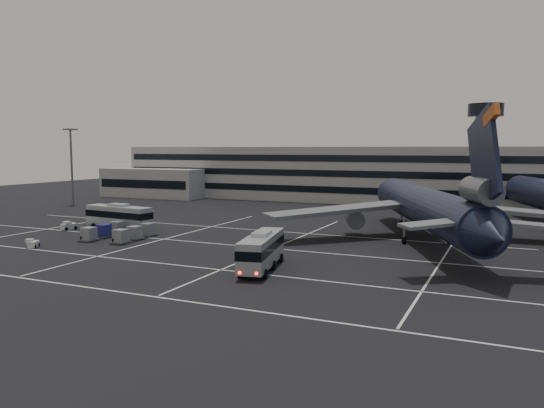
{
  "coord_description": "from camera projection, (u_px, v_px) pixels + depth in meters",
  "views": [
    {
      "loc": [
        41.45,
        -60.79,
        13.6
      ],
      "look_at": [
        7.54,
        13.67,
        5.0
      ],
      "focal_mm": 35.0,
      "sensor_mm": 36.0,
      "label": 1
    }
  ],
  "objects": [
    {
      "name": "ground",
      "position": [
        182.0,
        247.0,
        73.53
      ],
      "size": [
        260.0,
        260.0,
        0.0
      ],
      "primitive_type": "plane",
      "color": "black",
      "rests_on": "ground"
    },
    {
      "name": "lane_markings",
      "position": [
        191.0,
        246.0,
        73.79
      ],
      "size": [
        90.0,
        55.62,
        0.01
      ],
      "color": "silver",
      "rests_on": "ground"
    },
    {
      "name": "terminal",
      "position": [
        327.0,
        174.0,
        138.41
      ],
      "size": [
        125.0,
        26.0,
        24.0
      ],
      "color": "gray",
      "rests_on": "ground"
    },
    {
      "name": "hills",
      "position": [
        450.0,
        210.0,
        221.24
      ],
      "size": [
        352.0,
        180.0,
        44.0
      ],
      "color": "#38332B",
      "rests_on": "ground"
    },
    {
      "name": "lightpole_left",
      "position": [
        71.0,
        156.0,
        126.64
      ],
      "size": [
        2.4,
        2.4,
        18.28
      ],
      "color": "slate",
      "rests_on": "ground"
    },
    {
      "name": "trijet_main",
      "position": [
        425.0,
        206.0,
        76.56
      ],
      "size": [
        43.87,
        55.08,
        18.08
      ],
      "rotation": [
        0.0,
        0.0,
        0.39
      ],
      "color": "black",
      "rests_on": "ground"
    },
    {
      "name": "bus_near",
      "position": [
        262.0,
        249.0,
        59.54
      ],
      "size": [
        5.36,
        12.51,
        4.31
      ],
      "rotation": [
        0.0,
        0.0,
        0.22
      ],
      "color": "gray",
      "rests_on": "ground"
    },
    {
      "name": "bus_far",
      "position": [
        119.0,
        216.0,
        87.82
      ],
      "size": [
        12.92,
        4.28,
        4.48
      ],
      "rotation": [
        0.0,
        0.0,
        1.46
      ],
      "color": "gray",
      "rests_on": "ground"
    },
    {
      "name": "tug_a",
      "position": [
        68.0,
        226.0,
        88.73
      ],
      "size": [
        1.91,
        2.57,
        1.49
      ],
      "rotation": [
        0.0,
        0.0,
        -0.24
      ],
      "color": "#B9B9B5",
      "rests_on": "ground"
    },
    {
      "name": "tug_b",
      "position": [
        33.0,
        244.0,
        72.87
      ],
      "size": [
        1.93,
        2.23,
        1.23
      ],
      "rotation": [
        0.0,
        0.0,
        0.5
      ],
      "color": "#B9B9B5",
      "rests_on": "ground"
    },
    {
      "name": "uld_cluster",
      "position": [
        121.0,
        231.0,
        80.92
      ],
      "size": [
        8.59,
        12.66,
        2.07
      ],
      "rotation": [
        0.0,
        0.0,
        0.07
      ],
      "color": "#2D2D30",
      "rests_on": "ground"
    }
  ]
}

